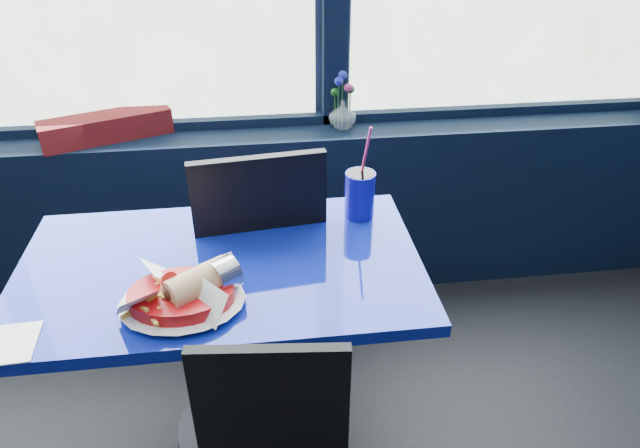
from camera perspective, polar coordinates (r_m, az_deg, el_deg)
The scene contains 9 objects.
window_sill at distance 2.68m, azimuth -15.22°, elevation 0.54°, with size 5.00×0.26×0.80m, color black.
near_table at distance 1.84m, azimuth -9.41°, elevation -8.48°, with size 1.20×0.70×0.75m.
chair_near_back at distance 2.08m, azimuth -5.36°, elevation -2.45°, with size 0.50×0.51×1.01m.
planter_box at distance 2.52m, azimuth -20.55°, elevation 9.08°, with size 0.52×0.13×0.10m, color maroon.
flower_vase at distance 2.46m, azimuth 2.27°, elevation 11.18°, with size 0.15×0.15×0.24m.
food_basket at distance 1.57m, azimuth -13.46°, elevation -6.80°, with size 0.33×0.33×0.11m.
ketchup_bottle at distance 1.86m, azimuth -9.87°, elevation 2.61°, with size 0.06×0.06×0.23m.
soda_cup at distance 1.90m, azimuth 4.00°, elevation 3.07°, with size 0.10×0.10×0.34m.
napkin at distance 1.64m, azimuth -28.92°, elevation -10.48°, with size 0.15×0.15×0.00m, color white.
Camera 1 is at (0.42, 0.60, 1.75)m, focal length 32.00 mm.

